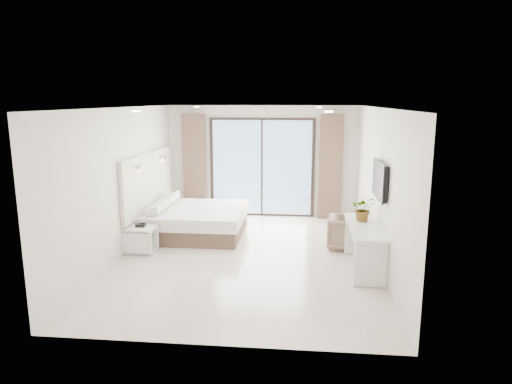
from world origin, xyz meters
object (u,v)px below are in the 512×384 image
at_px(armchair, 347,231).
at_px(bed, 195,221).
at_px(console_desk, 365,237).
at_px(nightstand, 141,240).

bearing_deg(armchair, bed, 86.71).
bearing_deg(console_desk, bed, 152.68).
relative_size(bed, nightstand, 3.62).
relative_size(bed, console_desk, 1.21).
xyz_separation_m(nightstand, armchair, (3.87, 0.66, 0.10)).
bearing_deg(armchair, console_desk, -162.35).
relative_size(console_desk, armchair, 2.44).
distance_m(nightstand, console_desk, 4.10).
height_order(console_desk, armchair, console_desk).
height_order(bed, console_desk, console_desk).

